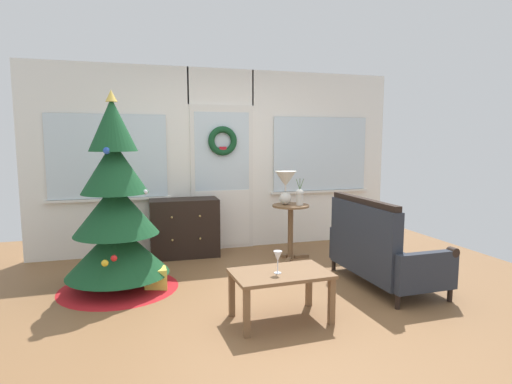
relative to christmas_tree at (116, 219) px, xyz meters
name	(u,v)px	position (x,y,z in m)	size (l,w,h in m)	color
ground_plane	(267,298)	(1.42, -0.73, -0.75)	(6.76, 6.76, 0.00)	brown
back_wall_with_door	(221,160)	(1.42, 1.36, 0.53)	(5.20, 0.19, 2.55)	white
christmas_tree	(116,219)	(0.00, 0.00, 0.00)	(1.24, 1.24, 2.07)	#4C331E
dresser_cabinet	(185,228)	(0.84, 1.06, -0.36)	(0.91, 0.46, 0.78)	black
settee_sofa	(378,251)	(2.68, -0.70, -0.38)	(0.74, 1.37, 0.96)	black
side_table	(291,221)	(2.16, 0.52, -0.24)	(0.50, 0.48, 0.72)	brown
table_lamp	(286,183)	(2.10, 0.56, 0.26)	(0.28, 0.28, 0.44)	silver
flower_vase	(300,196)	(2.26, 0.46, 0.09)	(0.11, 0.10, 0.35)	beige
coffee_table	(281,279)	(1.37, -1.24, -0.38)	(0.86, 0.55, 0.43)	brown
wine_glass	(278,257)	(1.33, -1.26, -0.18)	(0.08, 0.08, 0.20)	silver
gift_box	(155,279)	(0.37, -0.15, -0.64)	(0.23, 0.21, 0.23)	#D8C64C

